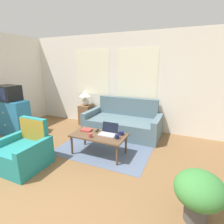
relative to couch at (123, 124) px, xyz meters
name	(u,v)px	position (x,y,z in m)	size (l,w,h in m)	color
wall_back	(116,82)	(-0.41, 0.48, 1.04)	(6.47, 0.06, 2.60)	white
rug	(111,142)	(-0.05, -0.67, -0.26)	(1.97, 2.08, 0.01)	slate
couch	(123,124)	(0.00, 0.00, 0.00)	(1.95, 0.95, 0.91)	slate
armchair	(25,153)	(-1.08, -2.19, -0.01)	(0.78, 0.76, 0.84)	teal
tv_dresser	(12,118)	(-2.61, -1.26, 0.19)	(0.97, 0.42, 0.91)	teal
television	(8,93)	(-2.61, -1.26, 0.84)	(0.54, 0.43, 0.37)	black
side_table	(86,115)	(-1.28, 0.20, 0.03)	(0.35, 0.35, 0.60)	brown
table_lamp	(85,96)	(-1.28, 0.20, 0.62)	(0.34, 0.34, 0.45)	beige
coffee_table	(99,137)	(-0.05, -1.27, 0.12)	(1.10, 0.58, 0.43)	brown
laptop	(108,132)	(0.12, -1.17, 0.21)	(0.34, 0.27, 0.22)	#B7B7BC
cup_navy	(122,133)	(0.37, -1.10, 0.20)	(0.09, 0.09, 0.07)	#191E4C
cup_yellow	(90,135)	(-0.14, -1.45, 0.20)	(0.07, 0.07, 0.08)	#B23D38
cup_white	(117,137)	(0.36, -1.30, 0.20)	(0.08, 0.08, 0.08)	#191E4C
book_red	(87,130)	(-0.39, -1.19, 0.18)	(0.23, 0.17, 0.04)	#B23D38
tv_remote	(97,131)	(-0.17, -1.11, 0.17)	(0.07, 0.16, 0.02)	black
potted_plant	(199,192)	(1.74, -2.21, 0.13)	(0.56, 0.56, 0.64)	#4C4C4C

